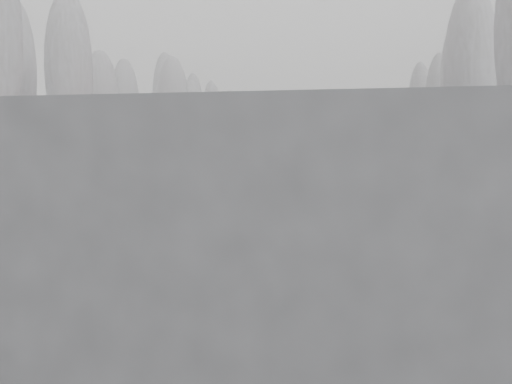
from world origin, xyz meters
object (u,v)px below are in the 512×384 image
(truck_red_red, at_px, (178,181))
(box_truck_distant, at_px, (359,177))
(truck_cream_box, at_px, (358,176))
(truck_red_white, at_px, (164,196))
(truck_grey_tarp, at_px, (311,235))
(truck_blue_box, at_px, (299,194))

(truck_red_red, bearing_deg, box_truck_distant, 76.27)
(truck_cream_box, height_order, truck_red_white, truck_cream_box)
(truck_cream_box, distance_m, truck_red_white, 27.41)
(truck_grey_tarp, bearing_deg, box_truck_distant, 86.23)
(truck_grey_tarp, bearing_deg, truck_blue_box, 94.47)
(truck_blue_box, bearing_deg, box_truck_distant, 81.41)
(truck_blue_box, height_order, truck_red_white, truck_red_white)
(truck_red_red, bearing_deg, truck_blue_box, -37.08)
(truck_cream_box, distance_m, box_truck_distant, 32.87)
(truck_blue_box, bearing_deg, truck_red_white, -163.35)
(truck_cream_box, bearing_deg, truck_red_white, -114.15)
(truck_blue_box, bearing_deg, truck_grey_tarp, -87.60)
(truck_blue_box, height_order, truck_red_red, truck_red_red)
(truck_red_red, bearing_deg, truck_grey_tarp, -60.60)
(box_truck_distant, bearing_deg, truck_blue_box, -92.24)
(truck_cream_box, bearing_deg, box_truck_distant, 88.13)
(truck_grey_tarp, bearing_deg, truck_red_red, 112.72)
(truck_grey_tarp, relative_size, box_truck_distant, 2.32)
(truck_grey_tarp, height_order, truck_red_red, truck_grey_tarp)
(truck_grey_tarp, height_order, truck_blue_box, truck_grey_tarp)
(truck_grey_tarp, distance_m, truck_red_red, 30.86)
(truck_red_red, bearing_deg, truck_cream_box, 46.00)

